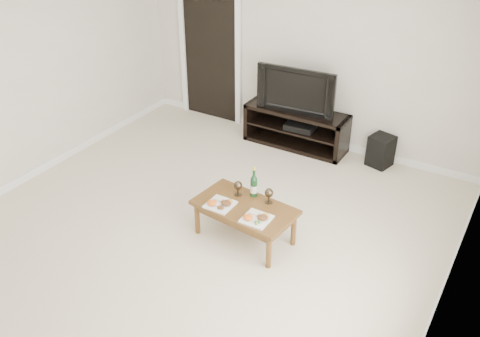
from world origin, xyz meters
The scene contains 13 objects.
floor centered at (0.00, 0.00, 0.00)m, with size 5.50×5.50×0.00m, color beige.
back_wall centered at (0.00, 2.77, 1.30)m, with size 5.00×0.04×2.60m, color silver.
doorway centered at (-1.55, 2.73, 1.02)m, with size 0.90×0.02×2.05m, color black.
media_console centered at (0.01, 2.50, 0.28)m, with size 1.44×0.45×0.55m, color black.
television centered at (0.01, 2.50, 0.86)m, with size 1.09×0.14×0.63m, color black.
av_receiver centered at (0.08, 2.48, 0.33)m, with size 0.40×0.30×0.08m, color black.
subwoofer centered at (1.21, 2.57, 0.21)m, with size 0.28×0.28×0.42m, color black.
coffee_table centered at (0.47, 0.30, 0.21)m, with size 1.05×0.57×0.42m, color brown.
plate_left centered at (0.25, 0.17, 0.45)m, with size 0.27×0.27×0.07m, color white.
plate_right centered at (0.70, 0.14, 0.45)m, with size 0.27×0.27×0.07m, color white.
wine_bottle centered at (0.46, 0.51, 0.59)m, with size 0.07×0.07×0.35m, color #0E3616.
goblet_left centered at (0.31, 0.44, 0.51)m, with size 0.09×0.09×0.17m, color #3E3222, non-canonical shape.
goblet_right centered at (0.66, 0.48, 0.51)m, with size 0.09×0.09×0.17m, color #3E3222, non-canonical shape.
Camera 1 is at (2.78, -3.65, 3.56)m, focal length 40.00 mm.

